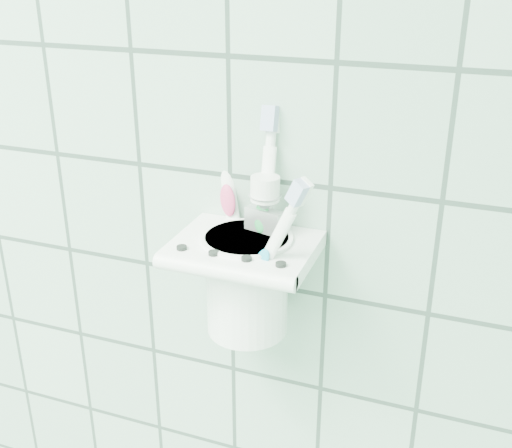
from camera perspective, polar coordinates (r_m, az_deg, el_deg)
holder_bracket at (r=0.59m, az=-1.00°, el=-2.30°), size 0.13×0.11×0.04m
cup at (r=0.61m, az=-0.80°, el=-5.00°), size 0.09×0.09×0.10m
toothbrush_pink at (r=0.59m, az=-0.95°, el=1.32°), size 0.06×0.06×0.22m
toothbrush_blue at (r=0.57m, az=-0.15°, el=-0.25°), size 0.02×0.06×0.21m
toothbrush_orange at (r=0.58m, az=-2.39°, el=-1.38°), size 0.08×0.03×0.18m
toothpaste_tube at (r=0.60m, az=0.60°, el=-1.34°), size 0.04×0.04×0.14m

